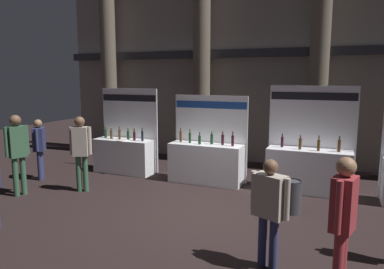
% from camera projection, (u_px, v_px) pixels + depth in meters
% --- Properties ---
extents(ground_plane, '(27.48, 27.48, 0.00)m').
position_uv_depth(ground_plane, '(204.00, 215.00, 7.17)').
color(ground_plane, black).
extents(hall_colonnade, '(13.74, 1.07, 6.15)m').
position_uv_depth(hall_colonnade, '(261.00, 66.00, 11.05)').
color(hall_colonnade, gray).
rests_on(hall_colonnade, ground_plane).
extents(exhibitor_booth_0, '(1.77, 0.71, 2.36)m').
position_uv_depth(exhibitor_booth_0, '(125.00, 152.00, 10.28)').
color(exhibitor_booth_0, white).
rests_on(exhibitor_booth_0, ground_plane).
extents(exhibitor_booth_1, '(1.96, 0.66, 2.21)m').
position_uv_depth(exhibitor_booth_1, '(206.00, 160.00, 9.28)').
color(exhibitor_booth_1, white).
rests_on(exhibitor_booth_1, ground_plane).
extents(exhibitor_booth_2, '(1.99, 0.66, 2.48)m').
position_uv_depth(exhibitor_booth_2, '(309.00, 166.00, 8.51)').
color(exhibitor_booth_2, white).
rests_on(exhibitor_booth_2, ground_plane).
extents(trash_bin, '(0.40, 0.40, 0.66)m').
position_uv_depth(trash_bin, '(291.00, 196.00, 7.24)').
color(trash_bin, '#38383D').
rests_on(trash_bin, ground_plane).
extents(visitor_0, '(0.33, 0.51, 1.85)m').
position_uv_depth(visitor_0, '(17.00, 148.00, 8.17)').
color(visitor_0, '#33563D').
rests_on(visitor_0, ground_plane).
extents(visitor_1, '(0.32, 0.49, 1.76)m').
position_uv_depth(visitor_1, '(343.00, 215.00, 4.36)').
color(visitor_1, maroon).
rests_on(visitor_1, ground_plane).
extents(visitor_4, '(0.58, 0.39, 1.58)m').
position_uv_depth(visitor_4, '(269.00, 204.00, 5.04)').
color(visitor_4, navy).
rests_on(visitor_4, ground_plane).
extents(visitor_6, '(0.47, 0.35, 1.78)m').
position_uv_depth(visitor_6, '(81.00, 147.00, 8.48)').
color(visitor_6, '#33563D').
rests_on(visitor_6, ground_plane).
extents(visitor_8, '(0.41, 0.46, 1.59)m').
position_uv_depth(visitor_8, '(39.00, 144.00, 9.49)').
color(visitor_8, navy).
rests_on(visitor_8, ground_plane).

